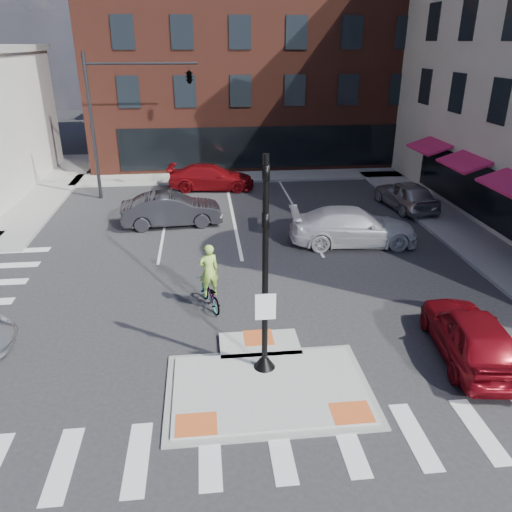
{
  "coord_description": "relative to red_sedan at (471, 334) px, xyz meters",
  "views": [
    {
      "loc": [
        -1.49,
        -11.1,
        8.52
      ],
      "look_at": [
        0.14,
        3.88,
        2.0
      ],
      "focal_mm": 35.0,
      "sensor_mm": 36.0,
      "label": 1
    }
  ],
  "objects": [
    {
      "name": "ground",
      "position": [
        -5.97,
        -0.4,
        -0.77
      ],
      "size": [
        120.0,
        120.0,
        0.0
      ],
      "primitive_type": "plane",
      "color": "#28282B",
      "rests_on": "ground"
    },
    {
      "name": "refuge_island",
      "position": [
        -5.97,
        -0.66,
        -0.72
      ],
      "size": [
        5.4,
        4.65,
        0.13
      ],
      "color": "gray",
      "rests_on": "ground"
    },
    {
      "name": "sidewalk_e",
      "position": [
        4.83,
        9.6,
        -0.7
      ],
      "size": [
        3.0,
        24.0,
        0.15
      ],
      "primitive_type": "cube",
      "color": "gray",
      "rests_on": "ground"
    },
    {
      "name": "sidewalk_n",
      "position": [
        -2.97,
        21.6,
        -0.7
      ],
      "size": [
        26.0,
        3.0,
        0.15
      ],
      "primitive_type": "cube",
      "color": "gray",
      "rests_on": "ground"
    },
    {
      "name": "building_n",
      "position": [
        -2.97,
        31.59,
        7.03
      ],
      "size": [
        24.4,
        18.4,
        15.5
      ],
      "color": "#53241A",
      "rests_on": "ground"
    },
    {
      "name": "building_far_left",
      "position": [
        -9.97,
        51.6,
        4.23
      ],
      "size": [
        10.0,
        12.0,
        10.0
      ],
      "primitive_type": "cube",
      "color": "slate",
      "rests_on": "ground"
    },
    {
      "name": "building_far_right",
      "position": [
        3.03,
        53.6,
        5.23
      ],
      "size": [
        12.0,
        12.0,
        12.0
      ],
      "primitive_type": "cube",
      "color": "brown",
      "rests_on": "ground"
    },
    {
      "name": "signal_pole",
      "position": [
        -5.97,
        -0.01,
        1.58
      ],
      "size": [
        0.6,
        0.6,
        5.98
      ],
      "color": "black",
      "rests_on": "refuge_island"
    },
    {
      "name": "mast_arm_signal",
      "position": [
        -9.45,
        17.6,
        5.43
      ],
      "size": [
        6.1,
        2.24,
        8.0
      ],
      "color": "black",
      "rests_on": "ground"
    },
    {
      "name": "red_sedan",
      "position": [
        0.0,
        0.0,
        0.0
      ],
      "size": [
        2.41,
        4.74,
        1.55
      ],
      "primitive_type": "imported",
      "rotation": [
        0.0,
        0.0,
        3.01
      ],
      "color": "maroon",
      "rests_on": "ground"
    },
    {
      "name": "white_pickup",
      "position": [
        -0.81,
        9.04,
        0.06
      ],
      "size": [
        5.87,
        2.74,
        1.66
      ],
      "primitive_type": "imported",
      "rotation": [
        0.0,
        0.0,
        1.5
      ],
      "color": "white",
      "rests_on": "ground"
    },
    {
      "name": "bg_car_dark",
      "position": [
        -9.08,
        12.44,
        0.04
      ],
      "size": [
        5.05,
        2.12,
        1.62
      ],
      "primitive_type": "imported",
      "rotation": [
        0.0,
        0.0,
        1.66
      ],
      "color": "#2A2A2F",
      "rests_on": "ground"
    },
    {
      "name": "bg_car_silver",
      "position": [
        3.53,
        13.74,
        0.01
      ],
      "size": [
        2.43,
        4.81,
        1.57
      ],
      "primitive_type": "imported",
      "rotation": [
        0.0,
        0.0,
        3.27
      ],
      "color": "#9D9FA4",
      "rests_on": "ground"
    },
    {
      "name": "bg_car_red",
      "position": [
        -6.95,
        18.85,
        -0.01
      ],
      "size": [
        5.44,
        2.66,
        1.52
      ],
      "primitive_type": "imported",
      "rotation": [
        0.0,
        0.0,
        1.47
      ],
      "color": "maroon",
      "rests_on": "ground"
    },
    {
      "name": "cyclist",
      "position": [
        -7.4,
        3.86,
        0.01
      ],
      "size": [
        1.16,
        1.97,
        2.32
      ],
      "rotation": [
        0.0,
        0.0,
        3.44
      ],
      "color": "#3F3F44",
      "rests_on": "ground"
    }
  ]
}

